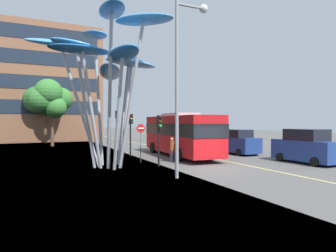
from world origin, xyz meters
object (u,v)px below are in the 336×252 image
(car_parked_near, at_px, (306,147))
(no_entry_sign, at_px, (141,137))
(car_side_street, at_px, (180,136))
(street_lamp, at_px, (184,67))
(traffic_light_island_mid, at_px, (124,124))
(pedestrian, at_px, (172,150))
(leaf_sculpture, at_px, (107,56))
(traffic_light_kerb_far, at_px, (131,126))
(traffic_light_kerb_near, at_px, (159,129))
(car_parked_mid, at_px, (237,142))
(car_parked_far, at_px, (204,139))
(red_bus, at_px, (180,133))
(traffic_light_opposite, at_px, (117,121))

(car_parked_near, relative_size, no_entry_sign, 1.71)
(car_side_street, height_order, no_entry_sign, no_entry_sign)
(car_parked_near, bearing_deg, street_lamp, -174.06)
(car_side_street, bearing_deg, traffic_light_island_mid, -144.34)
(street_lamp, relative_size, no_entry_sign, 3.33)
(traffic_light_island_mid, xyz_separation_m, pedestrian, (1.42, -7.00, -1.79))
(leaf_sculpture, bearing_deg, traffic_light_kerb_far, 56.34)
(traffic_light_island_mid, bearing_deg, traffic_light_kerb_near, -91.41)
(traffic_light_kerb_near, bearing_deg, no_entry_sign, 100.73)
(car_parked_mid, xyz_separation_m, car_parked_far, (0.02, 5.51, -0.04))
(car_parked_far, bearing_deg, traffic_light_kerb_far, -158.98)
(traffic_light_kerb_near, relative_size, car_side_street, 0.83)
(traffic_light_kerb_far, bearing_deg, car_parked_far, 21.02)
(leaf_sculpture, distance_m, car_parked_far, 15.68)
(traffic_light_kerb_near, height_order, car_parked_near, traffic_light_kerb_near)
(red_bus, distance_m, car_side_street, 12.09)
(leaf_sculpture, distance_m, traffic_light_kerb_near, 5.65)
(traffic_light_kerb_near, distance_m, car_parked_mid, 9.93)
(no_entry_sign, bearing_deg, leaf_sculpture, -159.24)
(red_bus, height_order, no_entry_sign, red_bus)
(car_parked_far, bearing_deg, pedestrian, -134.13)
(traffic_light_kerb_near, bearing_deg, car_parked_far, 45.49)
(traffic_light_opposite, xyz_separation_m, car_side_street, (8.66, 2.54, -1.86))
(car_parked_mid, bearing_deg, pedestrian, -163.55)
(red_bus, relative_size, street_lamp, 1.19)
(car_parked_mid, bearing_deg, car_parked_far, 89.75)
(traffic_light_island_mid, height_order, car_side_street, traffic_light_island_mid)
(leaf_sculpture, xyz_separation_m, traffic_light_opposite, (3.62, 11.21, -4.09))
(traffic_light_island_mid, height_order, car_parked_far, traffic_light_island_mid)
(red_bus, height_order, car_parked_near, red_bus)
(traffic_light_kerb_near, xyz_separation_m, no_entry_sign, (-0.43, 2.28, -0.57))
(red_bus, relative_size, leaf_sculpture, 1.14)
(traffic_light_island_mid, relative_size, car_parked_far, 0.85)
(leaf_sculpture, distance_m, car_parked_mid, 13.69)
(traffic_light_kerb_far, xyz_separation_m, car_parked_mid, (9.13, -2.00, -1.50))
(car_side_street, xyz_separation_m, pedestrian, (-7.64, -13.50, -0.15))
(car_parked_far, xyz_separation_m, car_side_street, (0.16, 5.79, 0.04))
(pedestrian, bearing_deg, traffic_light_island_mid, 101.46)
(red_bus, relative_size, car_parked_near, 2.33)
(car_parked_mid, distance_m, pedestrian, 7.78)
(car_parked_near, height_order, street_lamp, street_lamp)
(traffic_light_island_mid, bearing_deg, car_parked_far, 4.60)
(car_parked_near, xyz_separation_m, car_parked_far, (-0.67, 12.05, -0.12))
(traffic_light_island_mid, distance_m, car_parked_far, 9.09)
(traffic_light_kerb_near, height_order, no_entry_sign, traffic_light_kerb_near)
(red_bus, height_order, traffic_light_kerb_far, red_bus)
(red_bus, bearing_deg, no_entry_sign, -153.48)
(traffic_light_opposite, bearing_deg, car_parked_far, -20.90)
(car_parked_far, bearing_deg, traffic_light_island_mid, -175.40)
(pedestrian, bearing_deg, street_lamp, -109.90)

